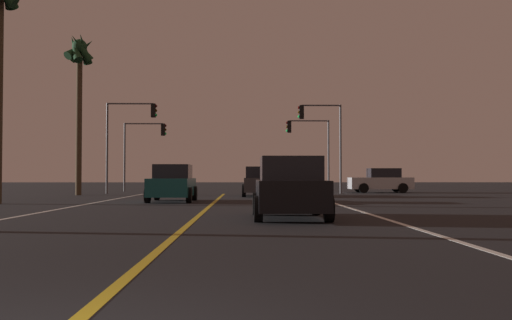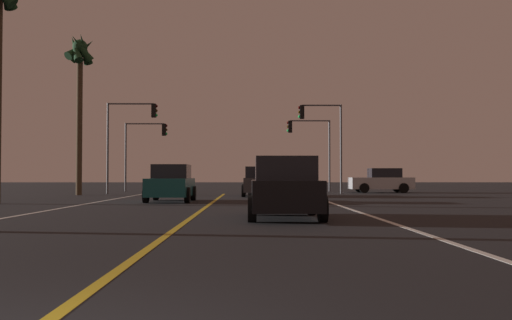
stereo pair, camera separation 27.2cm
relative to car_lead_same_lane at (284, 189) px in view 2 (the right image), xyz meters
The scene contains 12 objects.
lane_edge_right 3.12m from the car_lead_same_lane, 30.34° to the left, with size 0.16×39.96×0.01m, color silver.
lane_edge_left 8.00m from the car_lead_same_lane, 168.99° to the left, with size 0.16×39.96×0.01m, color silver.
lane_center_divider 3.13m from the car_lead_same_lane, 149.77° to the left, with size 0.16×39.96×0.01m, color gold.
car_lead_same_lane is the anchor object (origin of this frame).
car_oncoming 11.49m from the car_lead_same_lane, 113.44° to the left, with size 2.02×4.30×1.70m.
car_ahead_far 17.40m from the car_lead_same_lane, 91.32° to the left, with size 2.02×4.30×1.70m.
car_crossing_side 25.52m from the car_lead_same_lane, 71.09° to the left, with size 4.30×2.02×1.70m.
traffic_light_near_right 22.60m from the car_lead_same_lane, 80.24° to the left, with size 2.91×0.36×5.89m.
traffic_light_near_left 23.96m from the car_lead_same_lane, 111.79° to the left, with size 3.35×0.36×5.98m.
traffic_light_far_right 27.91m from the car_lead_same_lane, 82.69° to the left, with size 3.30×0.36×5.39m.
traffic_light_far_left 29.02m from the car_lead_same_lane, 107.68° to the left, with size 3.21×0.36×5.15m.
palm_tree_left_far 23.54m from the car_lead_same_lane, 120.48° to the left, with size 1.90×1.96×9.91m.
Camera 2 is at (1.64, -3.51, 1.18)m, focal length 40.48 mm.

